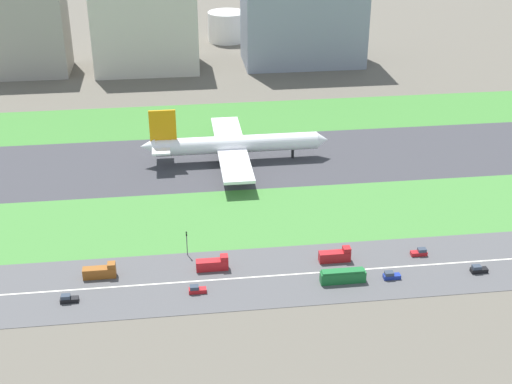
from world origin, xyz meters
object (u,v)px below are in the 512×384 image
object	(u,v)px
car_2	(420,252)
car_5	(478,269)
car_3	(391,276)
office_tower	(303,7)
airliner	(232,145)
bus_0	(343,276)
truck_1	(336,256)
truck_2	(100,272)
truck_0	(213,264)
car_0	(68,299)
terminal_building	(26,28)
fuel_tank_centre	(227,27)
traffic_light	(187,242)
hangar_building	(145,24)
fuel_tank_west	(165,29)
car_4	(197,290)

from	to	relation	value
car_2	car_5	bearing A→B (deg)	-38.80
car_3	office_tower	world-z (taller)	office_tower
airliner	bus_0	world-z (taller)	airliner
truck_1	car_3	world-z (taller)	truck_1
bus_0	truck_2	xyz separation A→B (m)	(-61.30, 10.00, -0.15)
bus_0	car_5	distance (m)	36.14
truck_0	truck_2	distance (m)	29.01
bus_0	car_0	size ratio (longest dim) A/B	2.64
car_0	airliner	bearing A→B (deg)	-121.45
car_5	terminal_building	xyz separation A→B (m)	(-141.79, 192.00, 20.18)
car_2	fuel_tank_centre	distance (m)	229.32
terminal_building	car_3	bearing A→B (deg)	-58.35
traffic_light	fuel_tank_centre	distance (m)	221.17
car_3	terminal_building	world-z (taller)	terminal_building
traffic_light	fuel_tank_centre	xyz separation A→B (m)	(30.64, 219.01, 3.55)
terminal_building	hangar_building	distance (m)	54.88
truck_0	truck_2	size ratio (longest dim) A/B	1.00
truck_0	bus_0	bearing A→B (deg)	-17.21
truck_1	car_0	bearing A→B (deg)	-171.73
fuel_tank_centre	car_2	bearing A→B (deg)	-82.03
airliner	car_0	xyz separation A→B (m)	(-47.71, -78.00, -5.31)
car_0	car_5	bearing A→B (deg)	-180.00
car_0	truck_1	bearing A→B (deg)	-171.73
car_3	fuel_tank_west	distance (m)	243.27
car_0	terminal_building	bearing A→B (deg)	-79.02
bus_0	car_3	size ratio (longest dim) A/B	2.64
bus_0	terminal_building	world-z (taller)	terminal_building
airliner	fuel_tank_centre	bearing A→B (deg)	85.47
car_5	terminal_building	size ratio (longest dim) A/B	0.10
car_5	terminal_building	world-z (taller)	terminal_building
truck_2	car_4	xyz separation A→B (m)	(24.16, -10.00, -0.75)
hangar_building	car_4	bearing A→B (deg)	-85.94
airliner	car_3	size ratio (longest dim) A/B	14.77
office_tower	truck_2	bearing A→B (deg)	-115.35
car_3	truck_2	world-z (taller)	truck_2
hangar_building	terminal_building	bearing A→B (deg)	180.00
airliner	office_tower	size ratio (longest dim) A/B	1.13
office_tower	airliner	bearing A→B (deg)	-111.81
car_5	fuel_tank_centre	bearing A→B (deg)	-79.43
car_0	car_4	xyz separation A→B (m)	(31.27, 0.00, 0.00)
truck_2	hangar_building	distance (m)	183.36
airliner	car_2	distance (m)	81.38
car_2	fuel_tank_west	bearing A→B (deg)	106.08
car_0	hangar_building	world-z (taller)	hangar_building
bus_0	hangar_building	size ratio (longest dim) A/B	0.24
car_5	car_4	distance (m)	73.27
car_3	car_2	distance (m)	14.86
car_0	fuel_tank_west	bearing A→B (deg)	-96.42
truck_0	hangar_building	world-z (taller)	hangar_building
airliner	office_tower	xyz separation A→B (m)	(45.62, 114.00, 20.90)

